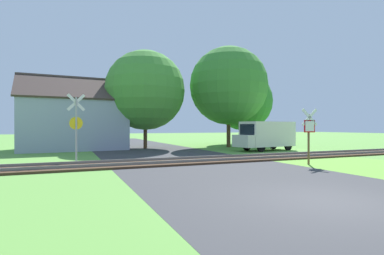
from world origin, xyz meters
name	(u,v)px	position (x,y,z in m)	size (l,w,h in m)	color
ground_plane	(331,202)	(0.00, 0.00, 0.00)	(160.00, 160.00, 0.00)	#5B933D
road_asphalt	(278,187)	(0.00, 2.00, 0.00)	(8.37, 80.00, 0.01)	#38383A
rail_track	(191,161)	(0.00, 8.94, 0.06)	(60.00, 2.60, 0.22)	#422D1E
stop_sign_near	(309,131)	(4.88, 5.74, 1.62)	(0.87, 0.19, 2.74)	brown
crossing_sign_far	(76,123)	(-5.50, 10.64, 2.02)	(0.88, 0.16, 3.50)	#9E9EA5
house	(74,123)	(-5.42, 20.87, 2.17)	(8.58, 6.40, 5.98)	#99A3B7
tree_right	(229,86)	(7.63, 18.33, 5.57)	(7.08, 7.08, 9.11)	#513823
tree_far	(243,101)	(11.53, 22.03, 4.59)	(6.25, 6.25, 7.73)	#513823
tree_center	(145,90)	(0.26, 19.68, 4.96)	(6.78, 6.78, 8.35)	#513823
mail_truck	(266,135)	(8.32, 13.75, 1.24)	(5.11, 2.52, 2.24)	silver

